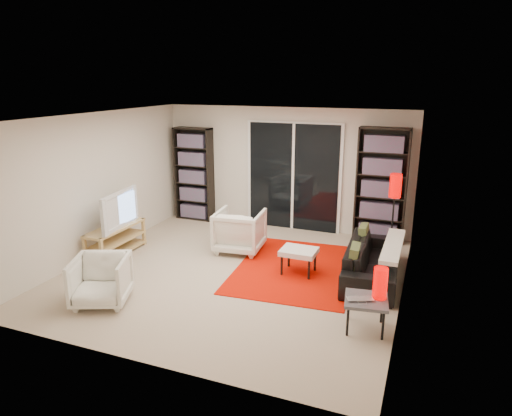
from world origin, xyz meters
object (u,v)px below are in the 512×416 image
(tv_stand, at_px, (116,240))
(sofa, at_px, (373,261))
(bookshelf_right, at_px, (381,186))
(ottoman, at_px, (299,253))
(floor_lamp, at_px, (395,194))
(bookshelf_left, at_px, (194,174))
(armchair_front, at_px, (101,281))
(side_table, at_px, (366,302))
(armchair_back, at_px, (240,231))

(tv_stand, xyz_separation_m, sofa, (4.24, 0.60, 0.01))
(bookshelf_right, relative_size, ottoman, 3.85)
(floor_lamp, bearing_deg, bookshelf_left, 169.79)
(armchair_front, distance_m, side_table, 3.46)
(tv_stand, relative_size, sofa, 0.64)
(armchair_front, xyz_separation_m, floor_lamp, (3.46, 3.14, 0.77))
(side_table, bearing_deg, armchair_front, -169.81)
(sofa, bearing_deg, armchair_front, 120.68)
(ottoman, height_order, floor_lamp, floor_lamp)
(armchair_front, distance_m, ottoman, 2.91)
(bookshelf_right, xyz_separation_m, side_table, (0.25, -3.27, -0.69))
(armchair_front, relative_size, ottoman, 1.32)
(ottoman, bearing_deg, bookshelf_right, 64.25)
(side_table, bearing_deg, tv_stand, 168.01)
(tv_stand, relative_size, floor_lamp, 0.85)
(bookshelf_right, height_order, tv_stand, bookshelf_right)
(sofa, distance_m, ottoman, 1.12)
(side_table, distance_m, floor_lamp, 2.63)
(bookshelf_right, xyz_separation_m, sofa, (0.13, -1.75, -0.77))
(sofa, bearing_deg, armchair_back, 79.80)
(ottoman, xyz_separation_m, side_table, (1.21, -1.29, 0.01))
(side_table, xyz_separation_m, floor_lamp, (0.05, 2.53, 0.74))
(sofa, xyz_separation_m, armchair_back, (-2.33, 0.32, 0.09))
(bookshelf_left, bearing_deg, floor_lamp, -10.21)
(ottoman, bearing_deg, tv_stand, -173.46)
(sofa, relative_size, side_table, 3.34)
(bookshelf_left, height_order, armchair_back, bookshelf_left)
(bookshelf_right, distance_m, floor_lamp, 0.81)
(tv_stand, height_order, armchair_back, armchair_back)
(bookshelf_right, relative_size, tv_stand, 1.72)
(bookshelf_right, bearing_deg, sofa, -85.61)
(armchair_back, xyz_separation_m, armchair_front, (-0.96, -2.46, -0.04))
(sofa, bearing_deg, side_table, -178.10)
(bookshelf_left, height_order, side_table, bookshelf_left)
(sofa, xyz_separation_m, side_table, (0.11, -1.53, 0.08))
(armchair_front, height_order, floor_lamp, floor_lamp)
(armchair_back, bearing_deg, bookshelf_left, -46.52)
(tv_stand, bearing_deg, armchair_back, 25.75)
(sofa, relative_size, floor_lamp, 1.33)
(sofa, distance_m, side_table, 1.53)
(tv_stand, relative_size, ottoman, 2.24)
(side_table, bearing_deg, floor_lamp, 88.82)
(bookshelf_left, bearing_deg, armchair_back, -40.69)
(tv_stand, distance_m, sofa, 4.28)
(bookshelf_left, distance_m, bookshelf_right, 3.85)
(armchair_back, relative_size, ottoman, 1.49)
(bookshelf_left, bearing_deg, side_table, -38.62)
(side_table, height_order, floor_lamp, floor_lamp)
(bookshelf_right, relative_size, side_table, 3.69)
(armchair_back, relative_size, floor_lamp, 0.57)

